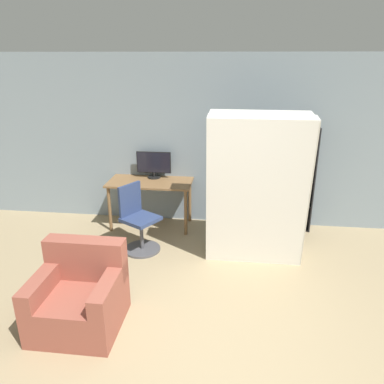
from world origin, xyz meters
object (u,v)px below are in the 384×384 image
(bookshelf, at_px, (287,179))
(armchair, at_px, (80,296))
(mattress_far, at_px, (256,185))
(office_chair, at_px, (138,224))
(mattress_near, at_px, (257,193))
(monitor, at_px, (154,164))

(bookshelf, bearing_deg, armchair, -131.77)
(mattress_far, bearing_deg, armchair, -135.81)
(office_chair, bearing_deg, mattress_far, 5.65)
(mattress_near, bearing_deg, monitor, 143.80)
(bookshelf, height_order, mattress_far, mattress_far)
(office_chair, xyz_separation_m, mattress_far, (1.63, 0.16, 0.60))
(armchair, bearing_deg, bookshelf, 48.23)
(mattress_far, bearing_deg, office_chair, -174.35)
(mattress_near, bearing_deg, bookshelf, 66.27)
(armchair, bearing_deg, mattress_far, 44.19)
(office_chair, xyz_separation_m, bookshelf, (2.15, 1.01, 0.42))
(monitor, relative_size, armchair, 0.66)
(monitor, relative_size, office_chair, 0.58)
(mattress_near, bearing_deg, office_chair, 174.02)
(monitor, height_order, office_chair, monitor)
(armchair, bearing_deg, office_chair, 82.86)
(bookshelf, height_order, mattress_near, mattress_near)
(office_chair, distance_m, bookshelf, 2.41)
(mattress_near, relative_size, mattress_far, 1.00)
(office_chair, relative_size, mattress_far, 0.48)
(bookshelf, bearing_deg, office_chair, -154.74)
(mattress_near, distance_m, mattress_far, 0.33)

